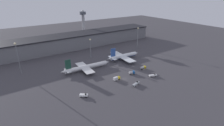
% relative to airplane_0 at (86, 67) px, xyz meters
% --- Properties ---
extents(ground, '(600.00, 600.00, 0.00)m').
position_rel_airplane_0_xyz_m(ground, '(18.68, -33.72, -3.30)').
color(ground, '#423F44').
extents(terminal_building, '(228.62, 31.11, 17.90)m').
position_rel_airplane_0_xyz_m(terminal_building, '(18.68, 73.62, 5.69)').
color(terminal_building, slate).
rests_on(terminal_building, ground).
extents(airplane_0, '(48.44, 29.07, 13.94)m').
position_rel_airplane_0_xyz_m(airplane_0, '(0.00, 0.00, 0.00)').
color(airplane_0, white).
rests_on(airplane_0, ground).
extents(airplane_1, '(39.81, 37.51, 14.29)m').
position_rel_airplane_0_xyz_m(airplane_1, '(46.04, 3.53, 0.24)').
color(airplane_1, white).
rests_on(airplane_1, ground).
extents(service_vehicle_0, '(5.51, 4.10, 3.05)m').
position_rel_airplane_0_xyz_m(service_vehicle_0, '(29.64, -30.46, -1.54)').
color(service_vehicle_0, '#195199').
rests_on(service_vehicle_0, ground).
extents(service_vehicle_1, '(7.96, 4.08, 2.86)m').
position_rel_airplane_0_xyz_m(service_vehicle_1, '(19.65, -47.43, -1.94)').
color(service_vehicle_1, '#9EA3A8').
rests_on(service_vehicle_1, ground).
extents(service_vehicle_2, '(7.07, 4.54, 2.55)m').
position_rel_airplane_0_xyz_m(service_vehicle_2, '(41.88, -44.13, -2.10)').
color(service_vehicle_2, white).
rests_on(service_vehicle_2, ground).
extents(service_vehicle_3, '(6.29, 2.59, 3.01)m').
position_rel_airplane_0_xyz_m(service_vehicle_3, '(12.01, -31.74, -1.59)').
color(service_vehicle_3, gold).
rests_on(service_vehicle_3, ground).
extents(service_vehicle_4, '(6.07, 5.58, 2.75)m').
position_rel_airplane_0_xyz_m(service_vehicle_4, '(-21.25, -38.97, -2.00)').
color(service_vehicle_4, white).
rests_on(service_vehicle_4, ground).
extents(service_vehicle_5, '(5.60, 2.86, 2.81)m').
position_rel_airplane_0_xyz_m(service_vehicle_5, '(45.67, -27.72, -1.65)').
color(service_vehicle_5, gold).
rests_on(service_vehicle_5, ground).
extents(lamp_post_0, '(1.80, 1.80, 28.86)m').
position_rel_airplane_0_xyz_m(lamp_post_0, '(-51.50, 25.60, 14.71)').
color(lamp_post_0, slate).
rests_on(lamp_post_0, ground).
extents(lamp_post_1, '(1.80, 1.80, 22.12)m').
position_rel_airplane_0_xyz_m(lamp_post_1, '(18.40, 25.60, 11.00)').
color(lamp_post_1, slate).
rests_on(lamp_post_1, ground).
extents(lamp_post_2, '(1.80, 1.80, 26.46)m').
position_rel_airplane_0_xyz_m(lamp_post_2, '(85.85, 25.60, 13.41)').
color(lamp_post_2, slate).
rests_on(lamp_post_2, ground).
extents(control_tower, '(9.00, 9.00, 43.66)m').
position_rel_airplane_0_xyz_m(control_tower, '(48.72, 105.11, 22.04)').
color(control_tower, '#99999E').
rests_on(control_tower, ground).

